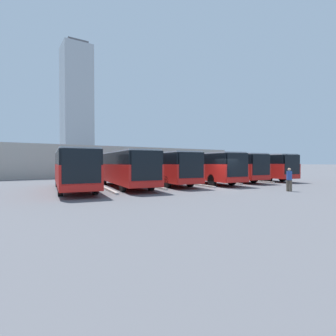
% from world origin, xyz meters
% --- Properties ---
extents(ground_plane, '(600.00, 600.00, 0.00)m').
position_xyz_m(ground_plane, '(0.00, 0.00, 0.00)').
color(ground_plane, '#5B5B60').
extents(bus_0, '(4.26, 12.09, 3.13)m').
position_xyz_m(bus_0, '(-10.95, -5.79, 1.75)').
color(bus_0, red).
rests_on(bus_0, ground_plane).
extents(curb_divider_0, '(1.20, 6.38, 0.15)m').
position_xyz_m(curb_divider_0, '(-8.77, -4.03, 0.07)').
color(curb_divider_0, '#B2B2AD').
rests_on(curb_divider_0, ground_plane).
extents(bus_1, '(4.26, 12.09, 3.13)m').
position_xyz_m(bus_1, '(-6.57, -6.30, 1.75)').
color(bus_1, red).
rests_on(bus_1, ground_plane).
extents(curb_divider_1, '(1.20, 6.38, 0.15)m').
position_xyz_m(curb_divider_1, '(-4.38, -4.55, 0.07)').
color(curb_divider_1, '#B2B2AD').
rests_on(curb_divider_1, ground_plane).
extents(bus_2, '(4.26, 12.09, 3.13)m').
position_xyz_m(bus_2, '(-2.19, -5.35, 1.75)').
color(bus_2, red).
rests_on(bus_2, ground_plane).
extents(curb_divider_2, '(1.20, 6.38, 0.15)m').
position_xyz_m(curb_divider_2, '(0.00, -3.60, 0.07)').
color(curb_divider_2, '#B2B2AD').
rests_on(curb_divider_2, ground_plane).
extents(bus_3, '(4.26, 12.09, 3.13)m').
position_xyz_m(bus_3, '(2.19, -6.16, 1.75)').
color(bus_3, red).
rests_on(bus_3, ground_plane).
extents(curb_divider_3, '(1.20, 6.38, 0.15)m').
position_xyz_m(curb_divider_3, '(4.38, -4.41, 0.07)').
color(curb_divider_3, '#B2B2AD').
rests_on(curb_divider_3, ground_plane).
extents(bus_4, '(4.26, 12.09, 3.13)m').
position_xyz_m(bus_4, '(6.58, -5.45, 1.75)').
color(bus_4, red).
rests_on(bus_4, ground_plane).
extents(curb_divider_4, '(1.20, 6.38, 0.15)m').
position_xyz_m(curb_divider_4, '(8.77, -3.69, 0.07)').
color(curb_divider_4, '#B2B2AD').
rests_on(curb_divider_4, ground_plane).
extents(bus_5, '(4.26, 12.09, 3.13)m').
position_xyz_m(bus_5, '(10.96, -5.33, 1.75)').
color(bus_5, red).
rests_on(bus_5, ground_plane).
extents(pedestrian, '(0.49, 0.49, 1.77)m').
position_xyz_m(pedestrian, '(-2.53, 4.45, 0.95)').
color(pedestrian, brown).
rests_on(pedestrian, ground_plane).
extents(station_building, '(44.11, 16.44, 4.68)m').
position_xyz_m(station_building, '(0.00, -28.53, 2.37)').
color(station_building, '#A8A399').
rests_on(station_building, ground_plane).
extents(office_tower, '(18.25, 18.25, 81.74)m').
position_xyz_m(office_tower, '(-28.04, -164.14, 40.27)').
color(office_tower, '#ADB2B7').
rests_on(office_tower, ground_plane).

